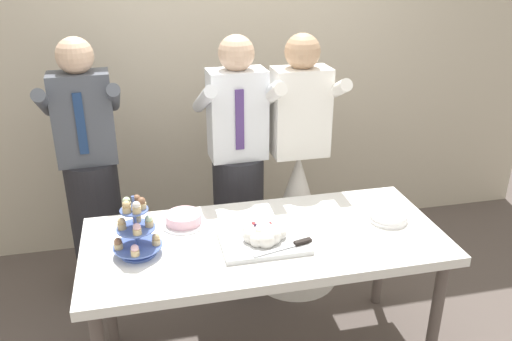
{
  "coord_description": "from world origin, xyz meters",
  "views": [
    {
      "loc": [
        -0.55,
        -2.21,
        2.13
      ],
      "look_at": [
        -0.01,
        0.15,
        1.07
      ],
      "focal_mm": 36.78,
      "sensor_mm": 36.0,
      "label": 1
    }
  ],
  "objects_px": {
    "dessert_table": "(265,249)",
    "person_guest": "(93,187)",
    "person_bride": "(297,202)",
    "round_cake": "(184,219)",
    "main_cake_tray": "(264,236)",
    "plate_stack": "(388,217)",
    "person_groom": "(238,182)",
    "cupcake_stand": "(136,230)"
  },
  "relations": [
    {
      "from": "plate_stack",
      "to": "person_bride",
      "type": "distance_m",
      "value": 0.76
    },
    {
      "from": "person_guest",
      "to": "main_cake_tray",
      "type": "bearing_deg",
      "value": -46.92
    },
    {
      "from": "dessert_table",
      "to": "round_cake",
      "type": "bearing_deg",
      "value": 150.35
    },
    {
      "from": "main_cake_tray",
      "to": "person_guest",
      "type": "height_order",
      "value": "person_guest"
    },
    {
      "from": "dessert_table",
      "to": "round_cake",
      "type": "xyz_separation_m",
      "value": [
        -0.38,
        0.22,
        0.1
      ]
    },
    {
      "from": "round_cake",
      "to": "person_guest",
      "type": "distance_m",
      "value": 0.81
    },
    {
      "from": "cupcake_stand",
      "to": "plate_stack",
      "type": "xyz_separation_m",
      "value": [
        1.3,
        0.04,
        -0.11
      ]
    },
    {
      "from": "dessert_table",
      "to": "main_cake_tray",
      "type": "height_order",
      "value": "main_cake_tray"
    },
    {
      "from": "person_groom",
      "to": "plate_stack",
      "type": "bearing_deg",
      "value": -46.7
    },
    {
      "from": "person_bride",
      "to": "person_groom",
      "type": "bearing_deg",
      "value": 174.34
    },
    {
      "from": "dessert_table",
      "to": "cupcake_stand",
      "type": "relative_size",
      "value": 5.9
    },
    {
      "from": "cupcake_stand",
      "to": "person_groom",
      "type": "height_order",
      "value": "person_groom"
    },
    {
      "from": "dessert_table",
      "to": "person_guest",
      "type": "height_order",
      "value": "person_guest"
    },
    {
      "from": "main_cake_tray",
      "to": "person_groom",
      "type": "relative_size",
      "value": 0.26
    },
    {
      "from": "main_cake_tray",
      "to": "person_bride",
      "type": "height_order",
      "value": "person_bride"
    },
    {
      "from": "round_cake",
      "to": "person_bride",
      "type": "relative_size",
      "value": 0.14
    },
    {
      "from": "plate_stack",
      "to": "person_groom",
      "type": "bearing_deg",
      "value": 133.3
    },
    {
      "from": "cupcake_stand",
      "to": "main_cake_tray",
      "type": "bearing_deg",
      "value": -3.98
    },
    {
      "from": "dessert_table",
      "to": "cupcake_stand",
      "type": "bearing_deg",
      "value": -178.06
    },
    {
      "from": "dessert_table",
      "to": "person_guest",
      "type": "relative_size",
      "value": 1.08
    },
    {
      "from": "cupcake_stand",
      "to": "person_bride",
      "type": "height_order",
      "value": "person_bride"
    },
    {
      "from": "plate_stack",
      "to": "round_cake",
      "type": "bearing_deg",
      "value": 169.23
    },
    {
      "from": "main_cake_tray",
      "to": "plate_stack",
      "type": "relative_size",
      "value": 2.13
    },
    {
      "from": "person_bride",
      "to": "cupcake_stand",
      "type": "bearing_deg",
      "value": -144.76
    },
    {
      "from": "person_groom",
      "to": "person_guest",
      "type": "xyz_separation_m",
      "value": [
        -0.89,
        0.13,
        0.0
      ]
    },
    {
      "from": "cupcake_stand",
      "to": "round_cake",
      "type": "distance_m",
      "value": 0.35
    },
    {
      "from": "cupcake_stand",
      "to": "person_guest",
      "type": "bearing_deg",
      "value": 106.58
    },
    {
      "from": "dessert_table",
      "to": "person_groom",
      "type": "distance_m",
      "value": 0.73
    },
    {
      "from": "person_bride",
      "to": "round_cake",
      "type": "bearing_deg",
      "value": -148.45
    },
    {
      "from": "round_cake",
      "to": "person_guest",
      "type": "bearing_deg",
      "value": 127.99
    },
    {
      "from": "main_cake_tray",
      "to": "cupcake_stand",
      "type": "bearing_deg",
      "value": 176.02
    },
    {
      "from": "main_cake_tray",
      "to": "round_cake",
      "type": "distance_m",
      "value": 0.46
    },
    {
      "from": "dessert_table",
      "to": "cupcake_stand",
      "type": "xyz_separation_m",
      "value": [
        -0.62,
        -0.02,
        0.2
      ]
    },
    {
      "from": "dessert_table",
      "to": "person_guest",
      "type": "distance_m",
      "value": 1.23
    },
    {
      "from": "cupcake_stand",
      "to": "plate_stack",
      "type": "distance_m",
      "value": 1.3
    },
    {
      "from": "round_cake",
      "to": "main_cake_tray",
      "type": "bearing_deg",
      "value": -37.88
    },
    {
      "from": "dessert_table",
      "to": "plate_stack",
      "type": "bearing_deg",
      "value": 1.41
    },
    {
      "from": "dessert_table",
      "to": "cupcake_stand",
      "type": "distance_m",
      "value": 0.65
    },
    {
      "from": "plate_stack",
      "to": "main_cake_tray",
      "type": "bearing_deg",
      "value": -173.51
    },
    {
      "from": "main_cake_tray",
      "to": "plate_stack",
      "type": "height_order",
      "value": "main_cake_tray"
    },
    {
      "from": "person_guest",
      "to": "person_groom",
      "type": "bearing_deg",
      "value": -8.28
    },
    {
      "from": "plate_stack",
      "to": "person_bride",
      "type": "xyz_separation_m",
      "value": [
        -0.29,
        0.67,
        -0.21
      ]
    }
  ]
}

